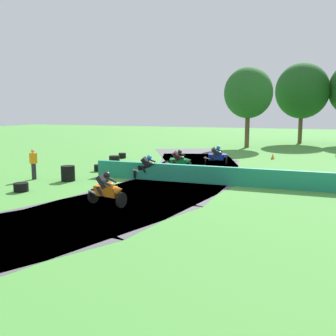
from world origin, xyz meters
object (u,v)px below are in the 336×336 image
at_px(motorcycle_lead_orange, 107,189).
at_px(tire_stack_extra_a, 114,160).
at_px(motorcycle_trailing_green, 179,161).
at_px(tire_stack_far, 99,168).
at_px(tire_stack_mid_b, 68,173).
at_px(traffic_cone, 273,156).
at_px(motorcycle_fourth_blue, 217,156).
at_px(tire_stack_extra_b, 122,156).
at_px(tire_stack_mid_a, 21,187).
at_px(track_marshal, 34,164).
at_px(motorcycle_chase_black, 149,168).

height_order(motorcycle_lead_orange, tire_stack_extra_a, motorcycle_lead_orange).
relative_size(motorcycle_trailing_green, tire_stack_far, 3.00).
bearing_deg(tire_stack_far, tire_stack_extra_a, 100.04).
height_order(motorcycle_trailing_green, tire_stack_extra_a, motorcycle_trailing_green).
bearing_deg(tire_stack_mid_b, traffic_cone, 55.47).
relative_size(motorcycle_trailing_green, motorcycle_fourth_blue, 0.97).
bearing_deg(traffic_cone, tire_stack_extra_a, -144.75).
bearing_deg(tire_stack_mid_b, motorcycle_fourth_blue, 55.42).
relative_size(tire_stack_extra_a, traffic_cone, 1.62).
height_order(motorcycle_lead_orange, tire_stack_extra_b, motorcycle_lead_orange).
height_order(tire_stack_mid_a, tire_stack_extra_a, tire_stack_extra_a).
height_order(motorcycle_trailing_green, traffic_cone, motorcycle_trailing_green).
height_order(track_marshal, traffic_cone, track_marshal).
relative_size(tire_stack_extra_b, traffic_cone, 1.30).
relative_size(motorcycle_lead_orange, motorcycle_chase_black, 1.01).
relative_size(motorcycle_chase_black, tire_stack_extra_a, 2.36).
xyz_separation_m(motorcycle_lead_orange, tire_stack_mid_a, (-5.04, 0.88, -0.46)).
xyz_separation_m(motorcycle_chase_black, motorcycle_trailing_green, (0.54, 3.27, -0.01)).
bearing_deg(motorcycle_lead_orange, motorcycle_trailing_green, 91.82).
relative_size(motorcycle_trailing_green, tire_stack_mid_b, 2.10).
bearing_deg(motorcycle_lead_orange, tire_stack_extra_b, 115.97).
relative_size(motorcycle_fourth_blue, traffic_cone, 3.94).
height_order(motorcycle_chase_black, tire_stack_extra_b, motorcycle_chase_black).
bearing_deg(track_marshal, motorcycle_trailing_green, 40.71).
bearing_deg(motorcycle_fourth_blue, tire_stack_extra_a, -160.86).
xyz_separation_m(motorcycle_fourth_blue, traffic_cone, (3.14, 4.59, -0.41)).
bearing_deg(traffic_cone, tire_stack_extra_b, -161.49).
relative_size(motorcycle_lead_orange, motorcycle_trailing_green, 1.01).
relative_size(tire_stack_extra_b, track_marshal, 0.35).
xyz_separation_m(tire_stack_mid_b, tire_stack_extra_b, (-1.86, 9.44, -0.20)).
xyz_separation_m(tire_stack_mid_a, tire_stack_mid_b, (0.42, 2.98, 0.20)).
xyz_separation_m(motorcycle_trailing_green, traffic_cone, (4.66, 7.89, -0.41)).
xyz_separation_m(motorcycle_lead_orange, tire_stack_extra_b, (-6.48, 13.30, -0.46)).
bearing_deg(track_marshal, tire_stack_mid_a, -59.87).
relative_size(tire_stack_extra_a, tire_stack_extra_b, 1.25).
relative_size(motorcycle_trailing_green, tire_stack_mid_a, 2.56).
xyz_separation_m(motorcycle_fourth_blue, tire_stack_far, (-6.08, -5.10, -0.43)).
xyz_separation_m(tire_stack_extra_b, traffic_cone, (10.85, 3.63, 0.02)).
distance_m(tire_stack_mid_a, traffic_cone, 18.61).
bearing_deg(tire_stack_far, tire_stack_mid_a, -91.72).
distance_m(tire_stack_far, tire_stack_extra_b, 6.27).
bearing_deg(track_marshal, tire_stack_far, 64.09).
relative_size(tire_stack_mid_a, tire_stack_far, 1.17).
xyz_separation_m(motorcycle_chase_black, traffic_cone, (5.20, 11.15, -0.42)).
relative_size(tire_stack_mid_b, tire_stack_extra_a, 1.12).
bearing_deg(tire_stack_extra_a, traffic_cone, 35.25).
xyz_separation_m(motorcycle_trailing_green, tire_stack_far, (-4.56, -1.80, -0.43)).
relative_size(tire_stack_mid_a, traffic_cone, 1.50).
bearing_deg(motorcycle_trailing_green, tire_stack_mid_a, -120.19).
xyz_separation_m(motorcycle_lead_orange, motorcycle_chase_black, (-0.83, 5.78, -0.01)).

